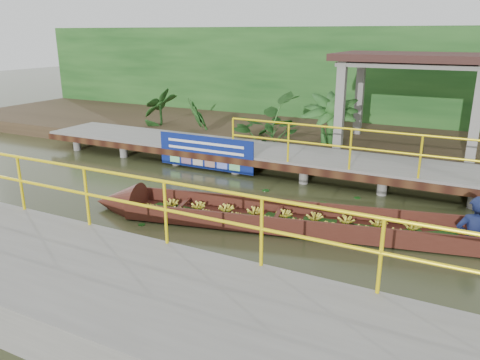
% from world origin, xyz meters
% --- Properties ---
extents(ground, '(80.00, 80.00, 0.00)m').
position_xyz_m(ground, '(0.00, 0.00, 0.00)').
color(ground, '#30361B').
rests_on(ground, ground).
extents(land_strip, '(30.00, 8.00, 0.45)m').
position_xyz_m(land_strip, '(0.00, 7.50, 0.23)').
color(land_strip, '#34271A').
rests_on(land_strip, ground).
extents(far_dock, '(16.00, 2.06, 1.66)m').
position_xyz_m(far_dock, '(0.02, 3.43, 0.48)').
color(far_dock, slate).
rests_on(far_dock, ground).
extents(near_dock, '(18.00, 2.40, 1.73)m').
position_xyz_m(near_dock, '(1.00, -4.20, 0.30)').
color(near_dock, slate).
rests_on(near_dock, ground).
extents(pavilion, '(4.40, 3.00, 3.00)m').
position_xyz_m(pavilion, '(3.00, 6.30, 2.82)').
color(pavilion, slate).
rests_on(pavilion, ground).
extents(foliage_backdrop, '(30.00, 0.80, 4.00)m').
position_xyz_m(foliage_backdrop, '(0.00, 10.00, 2.00)').
color(foliage_backdrop, '#143E15').
rests_on(foliage_backdrop, ground).
extents(vendor_boat, '(10.32, 3.13, 2.20)m').
position_xyz_m(vendor_boat, '(2.79, 0.05, 0.24)').
color(vendor_boat, '#3A170F').
rests_on(vendor_boat, ground).
extents(blue_banner, '(3.00, 0.04, 0.94)m').
position_xyz_m(blue_banner, '(-1.85, 2.48, 0.56)').
color(blue_banner, navy).
rests_on(blue_banner, ground).
extents(tropical_plants, '(14.02, 1.02, 1.28)m').
position_xyz_m(tropical_plants, '(0.50, 5.30, 1.09)').
color(tropical_plants, '#143E15').
rests_on(tropical_plants, ground).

